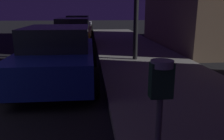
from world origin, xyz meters
TOP-DOWN VIEW (x-y plane):
  - parking_meter at (4.25, -0.92)m, footprint 0.19×0.19m
  - car_blue at (2.85, 3.27)m, footprint 2.04×4.06m
  - car_yellow_cab at (2.85, 9.41)m, footprint 2.12×4.53m
  - car_silver at (2.85, 15.63)m, footprint 2.22×4.45m

SIDE VIEW (x-z plane):
  - car_silver at x=2.85m, z-range -0.01..1.42m
  - car_blue at x=2.85m, z-range -0.01..1.42m
  - car_yellow_cab at x=2.85m, z-range 0.00..1.43m
  - parking_meter at x=4.25m, z-range 0.49..1.78m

